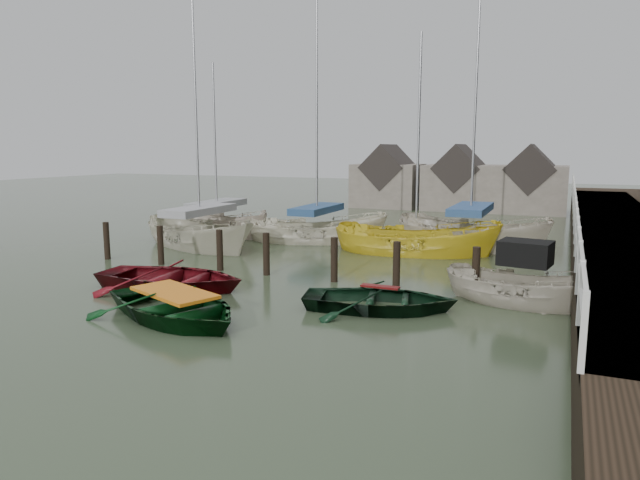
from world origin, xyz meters
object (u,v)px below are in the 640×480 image
at_px(rowboat_red, 172,289).
at_px(rowboat_dkgreen, 380,310).
at_px(sailboat_b, 317,240).
at_px(sailboat_c, 415,253).
at_px(sailboat_d, 470,245).
at_px(sailboat_a, 200,245).
at_px(rowboat_green, 175,319).
at_px(motorboat, 522,301).
at_px(sailboat_e, 218,233).

height_order(rowboat_red, rowboat_dkgreen, rowboat_red).
xyz_separation_m(sailboat_b, sailboat_c, (4.75, -1.05, -0.06)).
distance_m(sailboat_b, sailboat_c, 4.86).
bearing_deg(sailboat_d, sailboat_c, 163.09).
relative_size(sailboat_a, sailboat_c, 1.19).
relative_size(rowboat_green, rowboat_dkgreen, 1.14).
bearing_deg(sailboat_b, motorboat, -147.74).
height_order(motorboat, sailboat_a, sailboat_a).
relative_size(motorboat, sailboat_b, 0.36).
bearing_deg(sailboat_d, sailboat_b, 120.90).
bearing_deg(rowboat_dkgreen, motorboat, -72.85).
distance_m(rowboat_green, rowboat_dkgreen, 5.15).
xyz_separation_m(rowboat_green, sailboat_a, (-5.52, 8.87, 0.06)).
distance_m(rowboat_dkgreen, sailboat_b, 11.05).
relative_size(rowboat_green, sailboat_a, 0.39).
bearing_deg(sailboat_b, sailboat_d, -97.82).
bearing_deg(sailboat_d, rowboat_green, 179.43).
bearing_deg(sailboat_e, sailboat_a, -143.74).
distance_m(motorboat, sailboat_c, 7.73).
bearing_deg(sailboat_a, motorboat, -84.35).
bearing_deg(motorboat, rowboat_dkgreen, 129.78).
bearing_deg(sailboat_c, rowboat_red, 142.25).
distance_m(sailboat_a, sailboat_c, 8.98).
relative_size(rowboat_green, motorboat, 1.02).
xyz_separation_m(rowboat_green, sailboat_d, (4.92, 13.44, 0.06)).
height_order(motorboat, sailboat_c, sailboat_c).
bearing_deg(sailboat_d, sailboat_e, 116.00).
relative_size(rowboat_green, sailboat_d, 0.37).
height_order(sailboat_b, sailboat_e, sailboat_b).
bearing_deg(sailboat_b, rowboat_dkgreen, -166.94).
bearing_deg(sailboat_e, sailboat_b, -75.22).
xyz_separation_m(rowboat_green, sailboat_c, (3.18, 11.08, 0.01)).
bearing_deg(rowboat_dkgreen, sailboat_b, 18.55).
height_order(sailboat_a, sailboat_d, sailboat_d).
bearing_deg(rowboat_green, sailboat_e, 50.92).
bearing_deg(sailboat_a, rowboat_red, -128.49).
bearing_deg(sailboat_c, sailboat_d, -43.05).
height_order(rowboat_dkgreen, sailboat_a, sailboat_a).
xyz_separation_m(sailboat_c, sailboat_d, (1.74, 2.36, 0.05)).
xyz_separation_m(sailboat_a, sailboat_e, (-1.29, 3.24, -0.00)).
xyz_separation_m(rowboat_dkgreen, sailboat_b, (-5.89, 9.35, 0.07)).
distance_m(motorboat, sailboat_b, 11.80).
xyz_separation_m(rowboat_red, rowboat_dkgreen, (6.35, 0.32, 0.00)).
bearing_deg(rowboat_dkgreen, rowboat_green, 109.13).
bearing_deg(sailboat_a, sailboat_e, 44.63).
height_order(rowboat_green, rowboat_dkgreen, rowboat_green).
distance_m(rowboat_green, motorboat, 9.03).
xyz_separation_m(sailboat_a, sailboat_b, (3.95, 3.27, 0.01)).
height_order(rowboat_red, rowboat_green, rowboat_red).
bearing_deg(rowboat_dkgreen, rowboat_red, 79.21).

